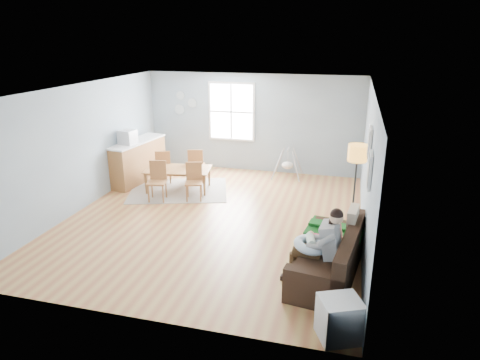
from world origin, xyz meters
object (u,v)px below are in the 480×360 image
(chair_sw, at_px, (157,178))
(counter, at_px, (138,161))
(monitor, at_px, (127,137))
(storage_cube, at_px, (339,319))
(sofa, at_px, (331,260))
(dining_table, at_px, (178,180))
(baby_swing, at_px, (288,165))
(toddler, at_px, (331,231))
(father, at_px, (320,243))
(chair_se, at_px, (194,179))
(floor_lamp, at_px, (357,161))
(chair_ne, at_px, (196,164))
(chair_nw, at_px, (163,165))

(chair_sw, xyz_separation_m, counter, (-1.09, 1.12, 0.03))
(chair_sw, height_order, monitor, monitor)
(monitor, bearing_deg, storage_cube, -40.63)
(sofa, distance_m, counter, 6.30)
(counter, bearing_deg, dining_table, -18.73)
(storage_cube, distance_m, baby_swing, 6.51)
(dining_table, bearing_deg, toddler, -46.62)
(sofa, bearing_deg, father, -122.41)
(counter, bearing_deg, father, -37.07)
(father, xyz_separation_m, monitor, (-5.07, 3.44, 0.57))
(father, height_order, chair_se, father)
(counter, relative_size, baby_swing, 2.51)
(toddler, bearing_deg, sofa, -77.19)
(sofa, height_order, chair_sw, chair_sw)
(floor_lamp, relative_size, chair_sw, 1.93)
(toddler, relative_size, counter, 0.43)
(sofa, height_order, chair_ne, chair_ne)
(chair_se, xyz_separation_m, chair_nw, (-1.16, 0.86, 0.01))
(dining_table, bearing_deg, chair_nw, 133.72)
(sofa, bearing_deg, counter, 145.81)
(dining_table, bearing_deg, sofa, -48.15)
(father, height_order, chair_ne, father)
(sofa, distance_m, floor_lamp, 2.11)
(dining_table, xyz_separation_m, chair_nw, (-0.58, 0.43, 0.22))
(counter, height_order, baby_swing, counter)
(counter, bearing_deg, chair_ne, 8.59)
(toddler, height_order, floor_lamp, floor_lamp)
(father, distance_m, floor_lamp, 2.19)
(floor_lamp, height_order, dining_table, floor_lamp)
(dining_table, bearing_deg, counter, 151.58)
(chair_nw, bearing_deg, chair_ne, 17.36)
(chair_sw, bearing_deg, sofa, -30.41)
(chair_nw, height_order, monitor, monitor)
(chair_sw, bearing_deg, dining_table, 71.82)
(father, bearing_deg, chair_nw, 138.61)
(chair_se, bearing_deg, chair_nw, 143.52)
(toddler, xyz_separation_m, counter, (-5.16, 3.34, -0.15))
(toddler, bearing_deg, floor_lamp, 77.58)
(toddler, height_order, counter, counter)
(floor_lamp, distance_m, storage_cube, 3.43)
(storage_cube, relative_size, dining_table, 0.40)
(toddler, height_order, monitor, monitor)
(chair_se, distance_m, counter, 2.09)
(chair_sw, relative_size, chair_se, 1.06)
(toddler, xyz_separation_m, baby_swing, (-1.39, 4.62, -0.35))
(chair_sw, xyz_separation_m, chair_ne, (0.45, 1.36, -0.00))
(sofa, bearing_deg, chair_sw, 149.59)
(floor_lamp, relative_size, counter, 0.89)
(chair_sw, bearing_deg, chair_nw, 107.76)
(toddler, relative_size, floor_lamp, 0.48)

